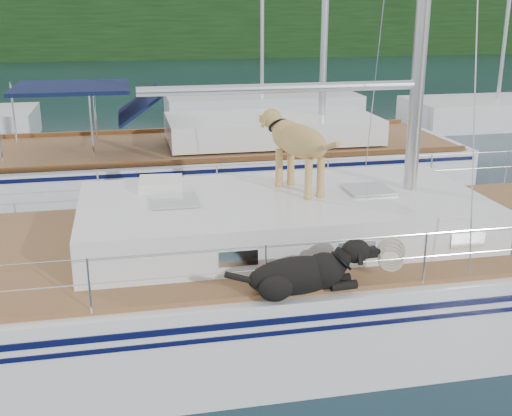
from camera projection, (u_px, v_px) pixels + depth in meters
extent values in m
plane|color=black|center=(223.00, 326.00, 8.79)|extent=(120.00, 120.00, 0.00)
cube|color=black|center=(133.00, 19.00, 49.84)|extent=(90.00, 3.00, 6.00)
cube|color=#595147|center=(134.00, 50.00, 51.69)|extent=(92.00, 1.00, 1.20)
cube|color=white|center=(223.00, 292.00, 8.64)|extent=(12.00, 3.80, 1.40)
cube|color=#93643B|center=(222.00, 242.00, 8.41)|extent=(11.52, 3.50, 0.06)
cube|color=white|center=(281.00, 216.00, 8.47)|extent=(5.20, 2.50, 0.55)
cylinder|color=silver|center=(283.00, 88.00, 7.96)|extent=(3.60, 0.12, 0.12)
cylinder|color=silver|center=(247.00, 247.00, 6.60)|extent=(10.56, 0.01, 0.01)
cylinder|color=silver|center=(204.00, 166.00, 9.86)|extent=(10.56, 0.01, 0.01)
cube|color=blue|center=(186.00, 211.00, 9.46)|extent=(0.69, 0.57, 0.05)
cube|color=white|center=(161.00, 184.00, 8.66)|extent=(0.62, 0.52, 0.15)
torus|color=beige|center=(392.00, 250.00, 7.07)|extent=(0.41, 0.25, 0.40)
cube|color=white|center=(221.00, 172.00, 14.94)|extent=(11.00, 3.50, 1.30)
cube|color=#93643B|center=(221.00, 145.00, 14.74)|extent=(10.56, 3.29, 0.06)
cube|color=white|center=(272.00, 128.00, 14.86)|extent=(4.80, 2.30, 0.55)
cube|color=#0D1438|center=(72.00, 87.00, 13.69)|extent=(2.40, 2.30, 0.08)
cube|color=white|center=(262.00, 108.00, 24.36)|extent=(7.20, 3.00, 1.10)
cube|color=white|center=(496.00, 114.00, 23.11)|extent=(6.40, 3.00, 1.10)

